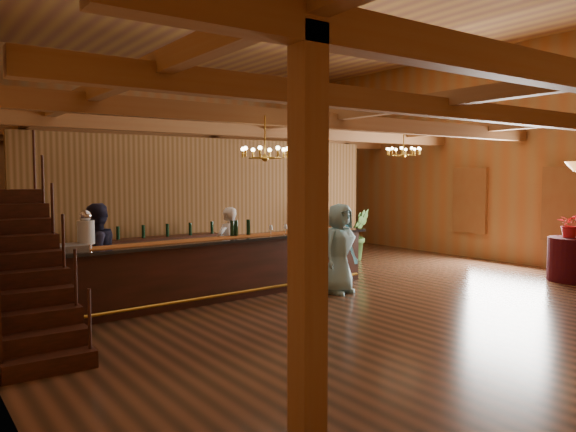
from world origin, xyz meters
TOP-DOWN VIEW (x-y plane):
  - floor at (0.00, 0.00)m, footprint 14.00×14.00m
  - ceiling at (0.00, 0.00)m, footprint 14.00×14.00m
  - wall_back at (0.00, 7.00)m, footprint 12.00×0.10m
  - wall_right at (6.00, 0.00)m, footprint 0.10×14.00m
  - beam_grid at (0.00, 0.51)m, footprint 11.90×13.90m
  - support_posts at (0.00, -0.50)m, footprint 9.20×10.20m
  - partition_wall at (-0.50, 3.50)m, footprint 9.00×0.18m
  - window_right_front at (5.95, -1.60)m, footprint 0.12×1.05m
  - window_right_back at (5.95, 1.00)m, footprint 0.12×1.05m
  - staircase at (-5.45, -0.74)m, footprint 1.00×2.80m
  - backroom_boxes at (-0.29, 5.50)m, footprint 4.10×0.60m
  - tasting_bar at (-1.89, 0.35)m, footprint 6.53×1.29m
  - beverage_dispenser at (-4.41, 0.22)m, footprint 0.26×0.26m
  - glass_rack_tray at (-4.72, 0.09)m, footprint 0.50×0.50m
  - raffle_drum at (0.62, 0.48)m, footprint 0.34×0.24m
  - bar_bottle_0 at (-1.70, 0.49)m, footprint 0.07×0.07m
  - bar_bottle_1 at (-1.62, 0.49)m, footprint 0.07×0.07m
  - bar_bottle_2 at (-1.34, 0.51)m, footprint 0.07×0.07m
  - backbar_shelf at (-2.19, 2.98)m, footprint 3.15×0.65m
  - round_table at (4.85, -2.46)m, footprint 1.05×1.05m
  - chandelier_left at (-1.70, -0.64)m, footprint 0.80×0.80m
  - chandelier_right at (3.14, 0.80)m, footprint 0.80×0.80m
  - bartender at (-1.40, 1.18)m, footprint 0.66×0.53m
  - staff_second at (-4.05, 0.99)m, footprint 1.06×0.99m
  - guest at (-0.00, -0.57)m, footprint 0.92×0.69m
  - floor_plant at (3.09, 2.39)m, footprint 0.85×0.74m
  - table_flowers at (4.76, -2.36)m, footprint 0.62×0.57m
  - table_vase at (4.81, -2.41)m, footprint 0.16×0.16m

SIDE VIEW (x-z plane):
  - floor at x=0.00m, z-range 0.00..0.00m
  - backbar_shelf at x=-2.19m, z-range 0.00..0.88m
  - round_table at x=4.85m, z-range 0.00..0.91m
  - backroom_boxes at x=-0.29m, z-range -0.02..1.08m
  - tasting_bar at x=-1.89m, z-range 0.00..1.10m
  - floor_plant at x=3.09m, z-range 0.00..1.35m
  - bartender at x=-1.40m, z-range 0.00..1.59m
  - guest at x=0.00m, z-range 0.00..1.69m
  - staff_second at x=-4.05m, z-range 0.00..1.74m
  - staircase at x=-5.45m, z-range 0.00..2.00m
  - table_vase at x=4.81m, z-range 0.91..1.20m
  - glass_rack_tray at x=-4.72m, z-range 1.08..1.18m
  - table_flowers at x=4.76m, z-range 0.91..1.49m
  - bar_bottle_0 at x=-1.70m, z-range 1.08..1.38m
  - bar_bottle_1 at x=-1.62m, z-range 1.08..1.38m
  - bar_bottle_2 at x=-1.34m, z-range 1.08..1.38m
  - raffle_drum at x=0.62m, z-range 1.11..1.41m
  - beverage_dispenser at x=-4.41m, z-range 1.07..1.67m
  - window_right_front at x=5.95m, z-range 0.67..2.42m
  - window_right_back at x=5.95m, z-range 0.67..2.42m
  - partition_wall at x=-0.50m, z-range 0.00..3.10m
  - support_posts at x=0.00m, z-range 0.00..3.20m
  - chandelier_left at x=-1.70m, z-range 2.21..2.98m
  - wall_back at x=0.00m, z-range 0.00..5.50m
  - wall_right at x=6.00m, z-range 0.00..5.50m
  - chandelier_right at x=3.14m, z-range 2.51..3.07m
  - beam_grid at x=0.00m, z-range 3.05..3.44m
  - ceiling at x=0.00m, z-range 5.50..5.50m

